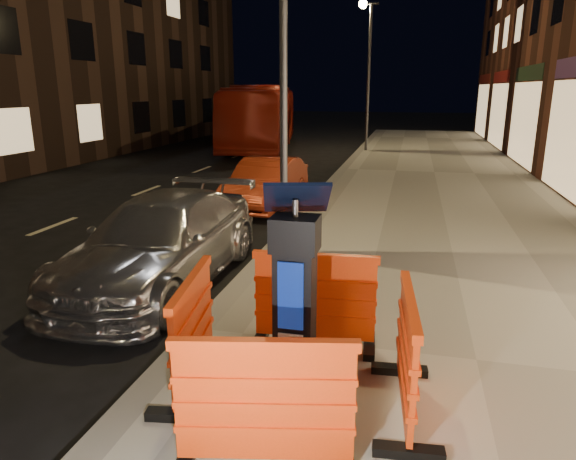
% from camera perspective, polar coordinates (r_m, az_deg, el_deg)
% --- Properties ---
extents(ground_plane, '(120.00, 120.00, 0.00)m').
position_cam_1_polar(ground_plane, '(6.11, -9.74, -11.99)').
color(ground_plane, black).
rests_on(ground_plane, ground).
extents(sidewalk, '(6.00, 60.00, 0.15)m').
position_cam_1_polar(sidewalk, '(5.71, 20.13, -14.04)').
color(sidewalk, gray).
rests_on(sidewalk, ground).
extents(kerb, '(0.30, 60.00, 0.15)m').
position_cam_1_polar(kerb, '(6.08, -9.77, -11.36)').
color(kerb, slate).
rests_on(kerb, ground).
extents(parking_kiosk, '(0.65, 0.65, 1.84)m').
position_cam_1_polar(parking_kiosk, '(4.39, 0.77, -7.73)').
color(parking_kiosk, black).
rests_on(parking_kiosk, sidewalk).
extents(barrier_front, '(1.40, 0.80, 1.02)m').
position_cam_1_polar(barrier_front, '(3.77, -2.62, -18.99)').
color(barrier_front, '#FD420F').
rests_on(barrier_front, sidewalk).
extents(barrier_back, '(1.35, 0.63, 1.02)m').
position_cam_1_polar(barrier_back, '(5.40, 3.00, -7.82)').
color(barrier_back, '#FD420F').
rests_on(barrier_back, sidewalk).
extents(barrier_kerbside, '(0.74, 1.38, 1.02)m').
position_cam_1_polar(barrier_kerbside, '(4.84, -10.50, -10.99)').
color(barrier_kerbside, '#FD420F').
rests_on(barrier_kerbside, sidewalk).
extents(barrier_bldgside, '(0.65, 1.36, 1.02)m').
position_cam_1_polar(barrier_bldgside, '(4.47, 13.04, -13.44)').
color(barrier_bldgside, '#FD420F').
rests_on(barrier_bldgside, sidewalk).
extents(car_silver, '(1.85, 4.40, 1.27)m').
position_cam_1_polar(car_silver, '(7.92, -13.58, -5.66)').
color(car_silver, '#B5B5BA').
rests_on(car_silver, ground).
extents(car_red, '(1.38, 3.59, 1.17)m').
position_cam_1_polar(car_red, '(12.60, -2.39, 2.64)').
color(car_red, '#9E2E16').
rests_on(car_red, ground).
extents(bus_doubledecker, '(4.22, 10.80, 2.93)m').
position_cam_1_polar(bus_doubledecker, '(24.91, -2.96, 9.01)').
color(bus_doubledecker, maroon).
rests_on(bus_doubledecker, ground).
extents(street_lamp_mid, '(0.12, 0.12, 6.00)m').
position_cam_1_polar(street_lamp_mid, '(8.21, -0.50, 17.95)').
color(street_lamp_mid, '#3F3F44').
rests_on(street_lamp_mid, sidewalk).
extents(street_lamp_far, '(0.12, 0.12, 6.00)m').
position_cam_1_polar(street_lamp_far, '(23.04, 8.93, 16.18)').
color(street_lamp_far, '#3F3F44').
rests_on(street_lamp_far, sidewalk).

